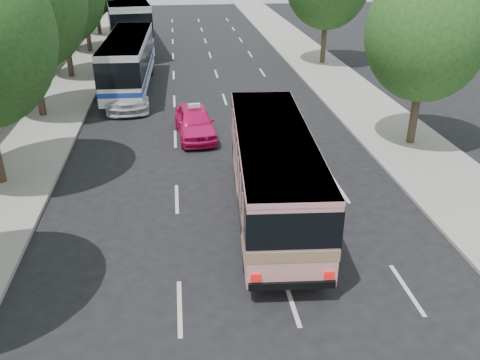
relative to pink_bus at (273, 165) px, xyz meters
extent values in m
plane|color=black|center=(-1.30, -2.45, -1.85)|extent=(120.00, 120.00, 0.00)
cube|color=#9E998E|center=(-9.80, 17.55, -1.77)|extent=(4.00, 90.00, 0.15)
cube|color=#9E998E|center=(7.20, 17.55, -1.79)|extent=(4.00, 90.00, 0.12)
cube|color=#9E998E|center=(-11.60, 17.55, -0.95)|extent=(0.30, 90.00, 1.50)
cylinder|color=#38281E|center=(-10.00, 11.55, 0.05)|extent=(0.36, 0.36, 3.80)
cylinder|color=#38281E|center=(-9.90, 19.55, -0.10)|extent=(0.36, 0.36, 3.50)
cylinder|color=#38281E|center=(-9.80, 27.55, 0.15)|extent=(0.36, 0.36, 3.99)
cylinder|color=#38281E|center=(-10.00, 35.55, 0.01)|extent=(0.36, 0.36, 3.72)
cylinder|color=#38281E|center=(7.40, 5.55, -0.23)|extent=(0.36, 0.36, 3.23)
ellipsoid|color=#1D4A1A|center=(7.40, 5.55, 3.17)|extent=(5.10, 5.10, 5.87)
sphere|color=#1D4A1A|center=(7.80, 5.25, 4.19)|extent=(3.32, 3.31, 3.31)
cylinder|color=#38281E|center=(7.70, 21.55, 0.05)|extent=(0.36, 0.36, 3.80)
cube|color=pink|center=(0.00, 0.00, -0.12)|extent=(2.98, 9.42, 2.49)
cube|color=#9E7A59|center=(0.00, 0.00, -0.41)|extent=(3.02, 9.45, 0.32)
cube|color=black|center=(0.00, 0.00, 0.33)|extent=(3.03, 9.46, 1.02)
cube|color=pink|center=(0.00, 0.00, 1.05)|extent=(3.00, 9.45, 0.15)
cylinder|color=black|center=(-0.81, 2.85, -1.37)|extent=(0.35, 0.98, 0.97)
cylinder|color=black|center=(1.21, 2.71, -1.37)|extent=(0.35, 0.98, 0.97)
cylinder|color=black|center=(-1.23, -3.07, -1.37)|extent=(0.35, 0.98, 0.97)
cylinder|color=black|center=(0.78, -3.22, -1.37)|extent=(0.35, 0.98, 0.97)
imported|color=#E31367|center=(-2.25, 7.78, -1.14)|extent=(2.02, 4.31, 1.42)
imported|color=silver|center=(-5.80, 13.26, -1.03)|extent=(2.75, 5.80, 1.63)
cube|color=white|center=(-5.80, 16.36, -0.01)|extent=(2.55, 10.68, 2.70)
cube|color=black|center=(-5.80, 16.36, 0.32)|extent=(2.60, 10.71, 1.33)
cube|color=navy|center=(-5.80, 16.36, -0.70)|extent=(2.59, 10.70, 0.27)
cube|color=white|center=(-5.80, 16.36, 1.28)|extent=(2.57, 10.70, 0.12)
cylinder|color=black|center=(-6.68, 19.75, -1.36)|extent=(0.31, 0.98, 0.97)
cylinder|color=black|center=(-4.73, 19.70, -1.36)|extent=(0.31, 0.98, 0.97)
cylinder|color=black|center=(-6.88, 12.67, -1.36)|extent=(0.31, 0.98, 0.97)
cylinder|color=black|center=(-4.93, 12.62, -1.36)|extent=(0.31, 0.98, 0.97)
cube|color=white|center=(-6.81, 29.33, 0.51)|extent=(4.63, 13.91, 3.47)
cube|color=black|center=(-6.81, 29.33, 0.94)|extent=(4.68, 13.94, 1.71)
cube|color=navy|center=(-6.81, 29.33, -0.37)|extent=(4.67, 13.93, 0.34)
cylinder|color=black|center=(-8.65, 33.45, -1.22)|extent=(0.52, 1.29, 1.25)
cylinder|color=black|center=(-6.07, 33.78, -1.22)|extent=(0.52, 1.29, 1.25)
cylinder|color=black|center=(-7.48, 24.43, -1.22)|extent=(0.52, 1.29, 1.25)
cylinder|color=black|center=(-4.91, 24.76, -1.22)|extent=(0.52, 1.29, 1.25)
cube|color=silver|center=(-2.25, 7.78, -0.33)|extent=(0.56, 0.22, 0.18)
camera|label=1|loc=(-2.93, -14.82, 6.79)|focal=38.00mm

